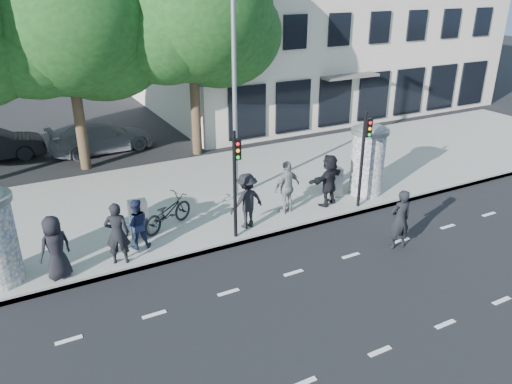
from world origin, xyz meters
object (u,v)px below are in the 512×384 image
ped_f (329,180)px  ped_b (117,233)px  ad_column_right (368,157)px  traffic_pole_near (235,175)px  ped_c (136,224)px  street_lamp (235,68)px  ped_e (287,187)px  ped_a (55,248)px  car_right (102,137)px  traffic_pole_far (364,150)px  ped_d (247,201)px  man_road (400,219)px  bicycle (168,213)px  cabinet_left (139,218)px  cabinet_right (334,182)px

ped_f → ped_b: bearing=-14.4°
ad_column_right → traffic_pole_near: size_ratio=0.78×
ped_c → street_lamp: bearing=-145.4°
ped_e → ped_c: bearing=-11.9°
traffic_pole_near → ped_e: bearing=19.5°
ped_a → car_right: bearing=-131.0°
ped_a → traffic_pole_far: bearing=155.7°
street_lamp → ped_d: bearing=-108.5°
ped_d → street_lamp: bearing=-115.6°
ped_d → ped_e: bearing=-175.6°
street_lamp → ped_f: bearing=-40.4°
man_road → traffic_pole_near: bearing=-25.9°
traffic_pole_near → traffic_pole_far: (4.80, 0.00, 0.00)m
ped_b → ped_c: bearing=-119.8°
traffic_pole_near → traffic_pole_far: bearing=0.0°
ad_column_right → ped_a: 11.02m
ped_a → ped_d: 5.80m
street_lamp → bicycle: (-3.06, -1.24, -4.11)m
traffic_pole_near → ped_b: (-3.56, 0.19, -1.16)m
ped_c → cabinet_left: 0.78m
ped_b → ped_f: (7.49, 0.49, 0.01)m
ped_e → cabinet_right: 2.28m
ped_f → traffic_pole_near: bearing=-8.3°
ped_f → cabinet_right: 0.86m
ped_e → cabinet_right: size_ratio=1.70×
traffic_pole_near → ped_e: (2.31, 0.82, -1.16)m
ped_b → cabinet_right: bearing=-154.3°
ped_d → cabinet_left: bearing=-25.0°
cabinet_right → car_right: (-6.28, 9.71, -0.01)m
ped_e → car_right: size_ratio=0.39×
ped_a → man_road: size_ratio=0.95×
street_lamp → cabinet_right: size_ratio=7.35×
traffic_pole_near → traffic_pole_far: 4.80m
ped_a → ped_d: bearing=159.6°
ped_c → traffic_pole_near: bearing=173.5°
ped_e → car_right: 10.85m
traffic_pole_far → ped_c: bearing=174.1°
bicycle → car_right: size_ratio=0.43×
traffic_pole_near → ped_d: size_ratio=1.86×
street_lamp → ped_e: 4.33m
traffic_pole_far → ped_a: bearing=178.8°
ped_d → ped_b: bearing=-3.3°
traffic_pole_near → car_right: traffic_pole_near is taller
cabinet_left → car_right: (0.88, 9.36, -0.05)m
ped_a → ped_b: ped_b is taller
bicycle → man_road: bearing=-153.2°
ad_column_right → ped_b: 9.40m
street_lamp → ped_e: street_lamp is taller
ad_column_right → ped_b: ad_column_right is taller
ad_column_right → bicycle: bearing=174.7°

